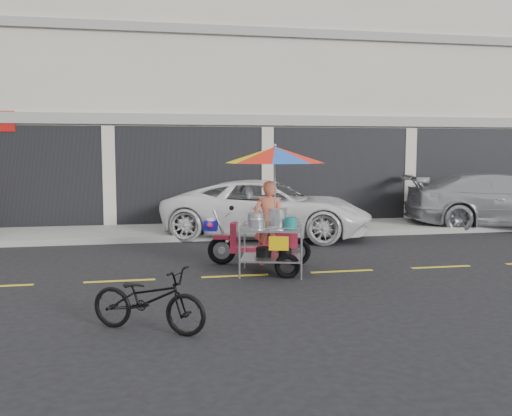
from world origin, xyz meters
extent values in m
plane|color=black|center=(0.00, 0.00, 0.00)|extent=(90.00, 90.00, 0.00)
cube|color=gray|center=(0.00, 5.50, 0.07)|extent=(45.00, 3.00, 0.15)
cube|color=beige|center=(0.00, 10.50, 4.00)|extent=(36.00, 8.00, 8.00)
cube|color=black|center=(0.00, 6.47, 1.45)|extent=(35.28, 0.06, 2.90)
cube|color=gray|center=(0.00, 6.45, 3.10)|extent=(36.00, 0.12, 0.30)
cube|color=gray|center=(0.00, 6.45, 5.60)|extent=(36.00, 0.12, 0.25)
cube|color=gold|center=(0.00, 0.00, 0.00)|extent=(42.00, 0.10, 0.01)
imported|color=white|center=(-0.45, 4.38, 0.73)|extent=(5.81, 4.19, 1.47)
imported|color=#A2A4A9|center=(6.52, 4.70, 0.79)|extent=(5.80, 3.39, 1.58)
imported|color=black|center=(-3.54, -2.87, 0.41)|extent=(1.61, 1.25, 0.81)
torus|color=black|center=(-2.09, 1.10, 0.27)|extent=(0.57, 0.26, 0.56)
torus|color=black|center=(-0.68, 0.70, 0.27)|extent=(0.57, 0.26, 0.56)
cylinder|color=#9EA0A5|center=(-2.09, 1.10, 0.27)|extent=(0.15, 0.09, 0.14)
cylinder|color=#9EA0A5|center=(-0.68, 0.70, 0.27)|extent=(0.15, 0.09, 0.14)
cube|color=#A41F37|center=(-2.09, 1.10, 0.54)|extent=(0.33, 0.20, 0.08)
cylinder|color=#9EA0A5|center=(-2.09, 1.10, 0.68)|extent=(0.36, 0.14, 0.79)
cube|color=#A41F37|center=(-1.86, 1.03, 0.54)|extent=(0.20, 0.35, 0.59)
cube|color=#A41F37|center=(-1.43, 0.91, 0.31)|extent=(0.83, 0.48, 0.08)
cube|color=#A41F37|center=(-1.01, 0.79, 0.54)|extent=(0.77, 0.45, 0.39)
cube|color=black|center=(-1.10, 0.82, 0.76)|extent=(0.68, 0.40, 0.10)
cylinder|color=#9EA0A5|center=(-1.98, 1.06, 0.98)|extent=(0.18, 0.53, 0.04)
sphere|color=black|center=(-1.87, 1.24, 1.09)|extent=(0.10, 0.10, 0.10)
cylinder|color=white|center=(-1.98, 1.06, 0.47)|extent=(0.14, 0.14, 0.05)
cube|color=#0D0B9D|center=(-2.30, 1.16, 0.76)|extent=(0.30, 0.28, 0.20)
cylinder|color=white|center=(-2.30, 1.16, 0.88)|extent=(0.19, 0.19, 0.05)
cone|color=#A41F37|center=(-2.34, 1.00, 0.78)|extent=(0.23, 0.25, 0.18)
torus|color=black|center=(-1.13, -0.35, 0.21)|extent=(0.46, 0.22, 0.45)
cylinder|color=#9EA0A5|center=(-1.95, -0.21, 0.42)|extent=(0.04, 0.04, 0.83)
cylinder|color=#9EA0A5|center=(-1.71, 0.63, 0.42)|extent=(0.04, 0.04, 0.83)
cylinder|color=#9EA0A5|center=(-0.92, -0.51, 0.42)|extent=(0.04, 0.04, 0.83)
cylinder|color=#9EA0A5|center=(-0.68, 0.34, 0.42)|extent=(0.04, 0.04, 0.83)
cube|color=#9EA0A5|center=(-1.32, 0.06, 0.29)|extent=(1.27, 1.14, 0.03)
cube|color=#9EA0A5|center=(-1.32, 0.06, 0.83)|extent=(1.27, 1.14, 0.04)
cylinder|color=#9EA0A5|center=(-1.44, -0.36, 0.89)|extent=(1.04, 0.32, 0.02)
cylinder|color=#9EA0A5|center=(-1.20, 0.49, 0.89)|extent=(1.04, 0.32, 0.02)
cylinder|color=#9EA0A5|center=(-1.83, 0.21, 0.89)|extent=(0.26, 0.85, 0.02)
cylinder|color=#9EA0A5|center=(-0.80, -0.08, 0.89)|extent=(0.26, 0.85, 0.02)
cylinder|color=#9EA0A5|center=(-1.20, 0.49, 0.29)|extent=(0.24, 0.72, 0.04)
cylinder|color=#9EA0A5|center=(-1.20, 0.49, 0.78)|extent=(0.24, 0.72, 0.04)
cube|color=#CEA307|center=(-1.30, -0.43, 0.64)|extent=(0.33, 0.11, 0.24)
cylinder|color=#B7B7BC|center=(-1.55, 0.33, 0.96)|extent=(0.40, 0.40, 0.22)
cylinder|color=#B7B7BC|center=(-1.16, 0.24, 1.00)|extent=(0.42, 0.42, 0.30)
cylinder|color=#B7B7BC|center=(-0.95, 0.01, 0.92)|extent=(0.28, 0.28, 0.14)
cylinder|color=#B7B7BC|center=(-1.60, -0.04, 0.92)|extent=(0.35, 0.35, 0.15)
cylinder|color=#166F6B|center=(-1.06, -0.26, 0.96)|extent=(0.27, 0.27, 0.21)
cylinder|color=black|center=(-1.46, 0.10, 0.40)|extent=(0.34, 0.34, 0.18)
cylinder|color=black|center=(-1.08, 0.00, 0.39)|extent=(0.29, 0.29, 0.16)
cylinder|color=#9EA0A5|center=(-1.24, 0.14, 1.56)|extent=(0.03, 0.03, 1.47)
sphere|color=#9EA0A5|center=(-1.24, 0.14, 2.32)|extent=(0.06, 0.06, 0.06)
imported|color=#D76A4C|center=(-1.20, 0.84, 0.83)|extent=(0.69, 0.55, 1.66)
camera|label=1|loc=(-3.57, -9.85, 2.23)|focal=40.00mm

